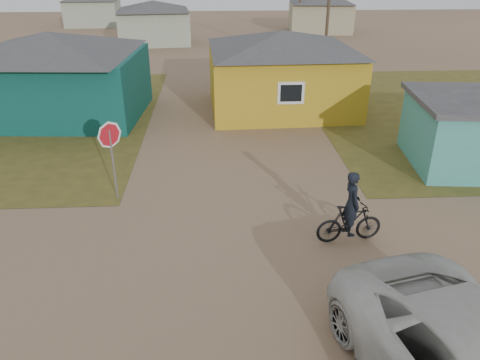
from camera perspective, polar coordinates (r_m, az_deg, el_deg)
name	(u,v)px	position (r m, az deg, el deg)	size (l,w,h in m)	color
ground	(256,281)	(11.69, 1.92, -12.21)	(120.00, 120.00, 0.00)	#8A6B50
house_teal	(54,74)	(24.45, -21.75, 11.93)	(8.93, 7.08, 4.00)	#0B3D38
house_yellow	(282,70)	(23.98, 5.13, 13.25)	(7.72, 6.76, 3.90)	gold
house_pale_west	(154,21)	(43.79, -10.44, 18.47)	(7.04, 6.15, 3.60)	#959E88
house_beige_east	(320,13)	(50.64, 9.78, 19.48)	(6.95, 6.05, 3.60)	gray
house_pale_north	(93,9)	(56.95, -17.53, 19.29)	(6.28, 5.81, 3.40)	#959E88
utility_pole_near	(328,7)	(32.17, 10.73, 20.00)	(1.40, 0.20, 8.00)	#47382A
stop_sign	(111,143)	(15.03, -15.50, 4.32)	(0.81, 0.38, 2.64)	gray
cyclist	(350,217)	(13.09, 13.27, -4.37)	(1.90, 0.72, 2.10)	black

